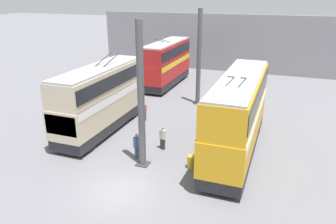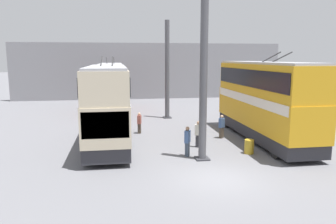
% 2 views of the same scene
% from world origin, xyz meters
% --- Properties ---
extents(ground_plane, '(240.00, 240.00, 0.00)m').
position_xyz_m(ground_plane, '(0.00, 0.00, 0.00)').
color(ground_plane, slate).
extents(depot_back_wall, '(0.50, 36.00, 7.41)m').
position_xyz_m(depot_back_wall, '(30.35, 0.00, 3.71)').
color(depot_back_wall, gray).
rests_on(depot_back_wall, ground_plane).
extents(support_column_near, '(0.74, 0.74, 8.78)m').
position_xyz_m(support_column_near, '(3.04, 0.00, 4.26)').
color(support_column_near, '#4C4C51').
rests_on(support_column_near, ground_plane).
extents(support_column_far, '(0.74, 0.74, 8.78)m').
position_xyz_m(support_column_far, '(15.66, 0.00, 4.26)').
color(support_column_far, '#4C4C51').
rests_on(support_column_far, ground_plane).
extents(bus_left_far, '(11.31, 2.54, 5.84)m').
position_xyz_m(bus_left_far, '(6.60, -5.11, 2.96)').
color(bus_left_far, black).
rests_on(bus_left_far, ground_plane).
extents(bus_right_near, '(9.69, 2.54, 5.60)m').
position_xyz_m(bus_right_near, '(6.83, 5.11, 2.83)').
color(bus_right_near, black).
rests_on(bus_right_near, ground_plane).
extents(bus_right_far, '(9.57, 2.54, 5.52)m').
position_xyz_m(bus_right_far, '(20.82, 5.11, 2.79)').
color(bus_right_far, black).
rests_on(bus_right_far, ground_plane).
extents(person_aisle_foreground, '(0.48, 0.42, 1.71)m').
position_xyz_m(person_aisle_foreground, '(3.70, 0.69, 0.90)').
color(person_aisle_foreground, '#384251').
rests_on(person_aisle_foreground, ground_plane).
extents(person_by_left_row, '(0.45, 0.48, 1.61)m').
position_xyz_m(person_by_left_row, '(7.50, -2.54, 0.85)').
color(person_by_left_row, '#473D33').
rests_on(person_by_left_row, ground_plane).
extents(person_aisle_midway, '(0.41, 0.48, 1.65)m').
position_xyz_m(person_aisle_midway, '(5.45, -0.38, 0.87)').
color(person_aisle_midway, '#2D2D33').
rests_on(person_aisle_midway, ground_plane).
extents(person_by_right_row, '(0.47, 0.34, 1.55)m').
position_xyz_m(person_by_right_row, '(9.80, 2.96, 0.81)').
color(person_by_right_row, '#473D33').
rests_on(person_by_right_row, ground_plane).
extents(oil_drum, '(0.57, 0.57, 0.82)m').
position_xyz_m(oil_drum, '(3.69, -2.97, 0.41)').
color(oil_drum, '#B28E23').
rests_on(oil_drum, ground_plane).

